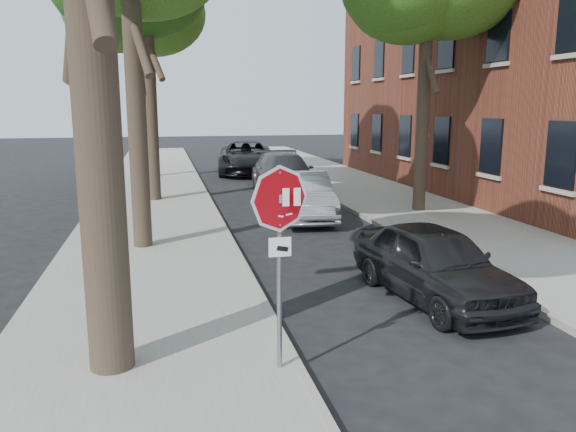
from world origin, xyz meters
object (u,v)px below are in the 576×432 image
at_px(stop_sign, 280,229).
at_px(car_d, 246,157).
at_px(car_c, 283,174).
at_px(car_b, 303,196).
at_px(tree_far, 142,22).
at_px(car_a, 435,263).

distance_m(stop_sign, car_d, 22.34).
height_order(car_c, car_d, car_d).
height_order(car_b, car_c, car_c).
bearing_deg(car_c, car_d, 97.49).
relative_size(stop_sign, tree_far, 0.28).
bearing_deg(stop_sign, car_a, 34.68).
height_order(stop_sign, car_d, stop_sign).
bearing_deg(car_c, car_b, -91.46).
height_order(car_a, car_b, car_b).
bearing_deg(car_b, tree_far, 119.34).
distance_m(car_a, car_c, 12.82).
distance_m(stop_sign, car_b, 10.40).
distance_m(tree_far, car_b, 13.83).
bearing_deg(car_d, stop_sign, -89.89).
bearing_deg(car_b, car_c, 90.65).
distance_m(stop_sign, car_a, 4.21).
bearing_deg(car_b, stop_sign, -99.85).
bearing_deg(stop_sign, car_d, 82.64).
height_order(tree_far, car_b, tree_far).
xyz_separation_m(tree_far, car_b, (4.84, -11.21, -6.50)).
bearing_deg(car_a, car_c, 83.65).
xyz_separation_m(car_a, car_b, (-0.48, 7.65, 0.03)).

